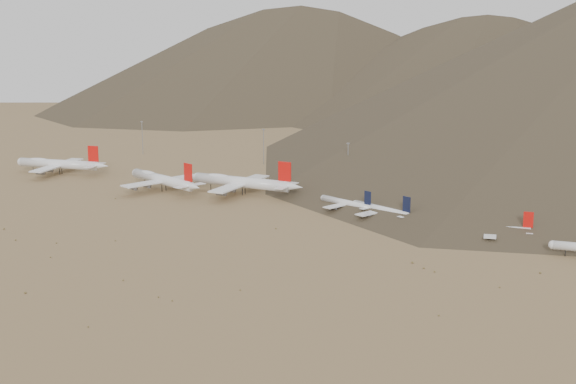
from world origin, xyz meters
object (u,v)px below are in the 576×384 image
Objects in this scene: widebody_west at (59,164)px; narrowbody_b at (383,210)px; widebody_east at (242,182)px; widebody_centre at (163,180)px; control_tower at (362,172)px; narrowbody_a at (347,203)px.

widebody_west is 238.51m from narrowbody_b.
widebody_west is at bearing 179.56° from widebody_east.
widebody_centre is 5.66× the size of control_tower.
widebody_east is (141.02, 18.76, 0.57)m from widebody_west.
widebody_centre is 1.68× the size of narrowbody_a.
narrowbody_a is 88.41m from control_tower.
widebody_west is at bearing -162.29° from narrowbody_a.
control_tower is at bearing 56.97° from widebody_east.
narrowbody_a is 3.37× the size of control_tower.
widebody_west is 94.77m from widebody_centre.
narrowbody_a is at bearing -175.81° from narrowbody_b.
widebody_centre is at bearing -18.23° from widebody_west.
narrowbody_b is (238.14, 12.98, -2.25)m from widebody_west.
narrowbody_a is at bearing 20.99° from widebody_centre.
widebody_west is 203.64m from control_tower.
widebody_west is 0.90× the size of widebody_east.
narrowbody_b reaches higher than control_tower.
narrowbody_b reaches higher than narrowbody_a.
widebody_east reaches higher than widebody_centre.
widebody_centre is at bearing -159.71° from narrowbody_b.
widebody_west reaches higher than narrowbody_a.
narrowbody_b is (24.22, -4.63, 0.42)m from narrowbody_a.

